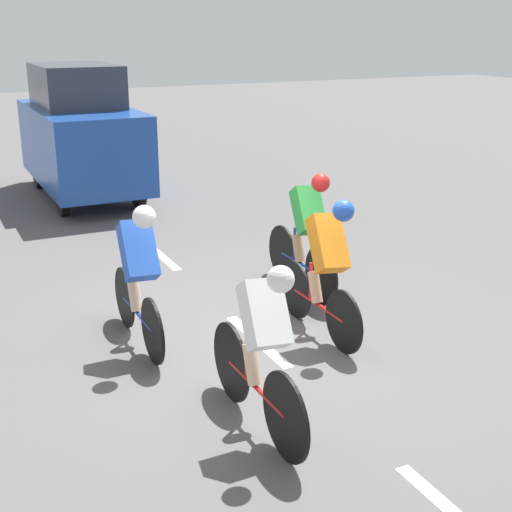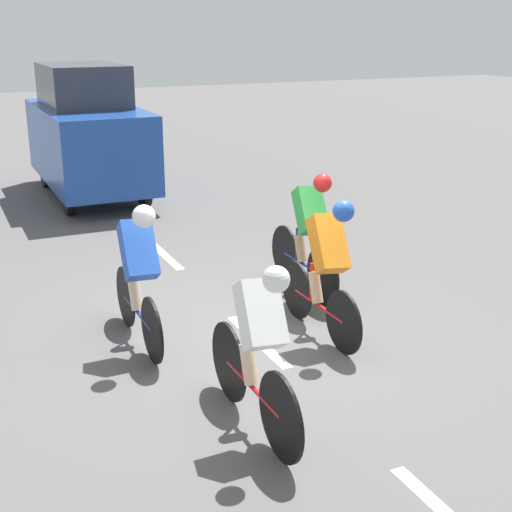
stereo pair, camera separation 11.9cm
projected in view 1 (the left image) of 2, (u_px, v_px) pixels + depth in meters
The scene contains 8 objects.
ground_plane at pixel (248, 332), 7.75m from camera, with size 60.00×60.00×0.00m, color #565454.
lane_stripe_mid at pixel (258, 341), 7.54m from camera, with size 0.12×1.40×0.01m, color white.
lane_stripe_far at pixel (161, 256), 10.28m from camera, with size 0.12×1.40×0.01m, color white.
cyclist_orange at pixel (325, 264), 7.41m from camera, with size 0.38×1.68×1.55m.
cyclist_blue at pixel (139, 272), 7.17m from camera, with size 0.35×1.67×1.56m.
cyclist_white at pixel (262, 344), 5.66m from camera, with size 0.37×1.74×1.51m.
cyclist_green at pixel (306, 231), 8.64m from camera, with size 0.38×1.70×1.55m.
support_car at pixel (81, 134), 13.41m from camera, with size 1.70×3.94×2.47m.
Camera 1 is at (3.00, 6.44, 3.21)m, focal length 50.00 mm.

